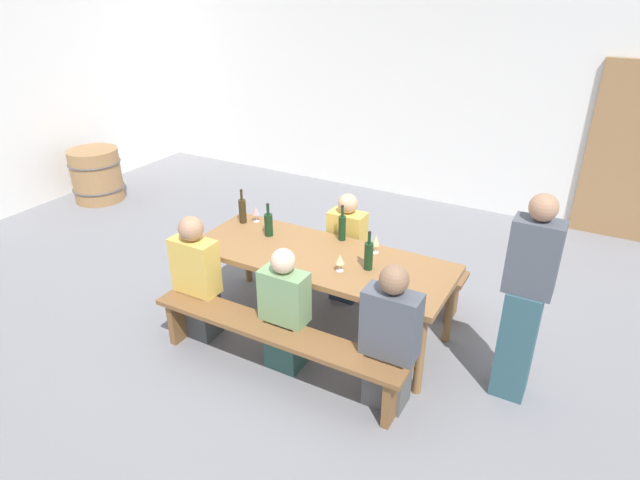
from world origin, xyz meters
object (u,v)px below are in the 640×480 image
at_px(wine_glass_1, 256,211).
at_px(bench_far, 356,259).
at_px(standing_host, 524,304).
at_px(wine_glass_0, 376,241).
at_px(wine_bottle_2, 342,227).
at_px(wine_bottle_3, 369,255).
at_px(seated_guest_near_0, 197,281).
at_px(bench_near, 274,338).
at_px(wine_glass_2, 340,260).
at_px(seated_guest_near_1, 285,313).
at_px(wooden_door, 628,154).
at_px(seated_guest_far_0, 347,250).
at_px(seated_guest_near_2, 390,341).
at_px(tasting_table, 320,263).
at_px(wine_bottle_1, 242,210).
at_px(wine_bottle_0, 269,224).
at_px(wine_barrel, 97,175).

bearing_deg(wine_glass_1, bench_far, 25.36).
bearing_deg(standing_host, wine_glass_0, -12.97).
xyz_separation_m(wine_bottle_2, wine_bottle_3, (0.43, -0.38, 0.00)).
relative_size(wine_bottle_3, seated_guest_near_0, 0.29).
xyz_separation_m(seated_guest_near_0, standing_host, (2.58, 0.57, 0.26)).
height_order(bench_near, wine_glass_2, wine_glass_2).
relative_size(bench_far, seated_guest_near_1, 2.04).
bearing_deg(wine_bottle_3, wooden_door, 63.48).
xyz_separation_m(bench_near, seated_guest_far_0, (-0.03, 1.33, 0.16)).
xyz_separation_m(wine_glass_1, standing_host, (2.58, -0.34, -0.05)).
distance_m(wine_bottle_2, wine_glass_0, 0.38).
bearing_deg(seated_guest_near_1, wooden_door, -28.32).
relative_size(wine_bottle_3, seated_guest_far_0, 0.31).
bearing_deg(seated_guest_near_2, wooden_door, -17.63).
distance_m(wooden_door, bench_far, 3.55).
bearing_deg(tasting_table, bench_far, 90.00).
height_order(bench_near, wine_bottle_1, wine_bottle_1).
distance_m(wine_bottle_0, wine_bottle_3, 1.08).
height_order(wine_bottle_0, wine_bottle_2, wine_bottle_2).
relative_size(wooden_door, seated_guest_near_0, 1.82).
xyz_separation_m(seated_guest_near_1, standing_host, (1.68, 0.57, 0.30)).
height_order(wine_glass_0, seated_guest_near_2, seated_guest_near_2).
distance_m(wine_bottle_2, wine_bottle_3, 0.58).
relative_size(wine_bottle_3, seated_guest_near_2, 0.29).
bearing_deg(wine_bottle_1, wine_bottle_0, -17.18).
relative_size(wooden_door, seated_guest_far_0, 1.90).
distance_m(wine_bottle_1, wine_bottle_3, 1.47).
distance_m(wine_glass_1, standing_host, 2.60).
distance_m(tasting_table, seated_guest_near_2, 1.08).
distance_m(wine_bottle_3, seated_guest_near_1, 0.82).
height_order(wooden_door, seated_guest_near_1, wooden_door).
distance_m(wine_bottle_2, standing_host, 1.71).
height_order(wooden_door, wine_glass_2, wooden_door).
bearing_deg(wine_bottle_3, wine_bottle_1, 170.20).
xyz_separation_m(bench_near, wine_bottle_2, (0.02, 1.11, 0.51)).
bearing_deg(wine_glass_1, standing_host, -7.40).
height_order(tasting_table, seated_guest_near_2, seated_guest_near_2).
height_order(wine_bottle_2, wine_barrel, wine_bottle_2).
bearing_deg(wine_bottle_2, wine_glass_2, -64.70).
bearing_deg(wine_glass_0, wine_bottle_2, 166.62).
xyz_separation_m(tasting_table, wine_bottle_3, (0.46, -0.01, 0.20)).
bearing_deg(standing_host, seated_guest_near_1, 18.78).
bearing_deg(seated_guest_near_1, wine_bottle_1, 50.27).
xyz_separation_m(bench_far, wine_glass_2, (0.27, -0.89, 0.49)).
distance_m(tasting_table, wine_glass_2, 0.36).
distance_m(bench_near, seated_guest_near_0, 0.92).
bearing_deg(seated_guest_near_2, wine_glass_1, 63.13).
distance_m(wooden_door, standing_host, 3.51).
height_order(wine_bottle_1, wine_bottle_3, wine_bottle_1).
xyz_separation_m(bench_far, standing_host, (1.69, -0.76, 0.44)).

